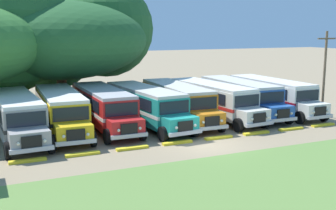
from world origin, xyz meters
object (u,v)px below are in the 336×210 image
parked_bus_slot_3 (146,104)px  broad_shade_tree (60,36)px  parked_bus_slot_4 (178,101)px  parked_bus_slot_6 (240,96)px  utility_pole (324,72)px  parked_bus_slot_7 (272,94)px  parked_bus_slot_5 (213,99)px  parked_bus_slot_0 (17,114)px  parked_bus_slot_1 (61,109)px  parked_bus_slot_2 (103,106)px

parked_bus_slot_3 → broad_shade_tree: broad_shade_tree is taller
parked_bus_slot_4 → parked_bus_slot_6: size_ratio=1.00×
broad_shade_tree → utility_pole: broad_shade_tree is taller
parked_bus_slot_4 → parked_bus_slot_7: bearing=90.0°
parked_bus_slot_5 → utility_pole: bearing=63.4°
parked_bus_slot_0 → utility_pole: 23.86m
parked_bus_slot_7 → utility_pole: utility_pole is taller
parked_bus_slot_4 → parked_bus_slot_6: bearing=92.8°
parked_bus_slot_1 → parked_bus_slot_7: size_ratio=1.00×
parked_bus_slot_0 → parked_bus_slot_6: size_ratio=1.00×
parked_bus_slot_3 → parked_bus_slot_6: same height
parked_bus_slot_0 → broad_shade_tree: 12.38m
parked_bus_slot_2 → utility_pole: 17.98m
parked_bus_slot_1 → parked_bus_slot_2: size_ratio=1.00×
parked_bus_slot_7 → parked_bus_slot_0: bearing=-89.9°
parked_bus_slot_0 → parked_bus_slot_7: 21.17m
parked_bus_slot_3 → broad_shade_tree: 12.22m
parked_bus_slot_1 → parked_bus_slot_3: bearing=86.3°
broad_shade_tree → parked_bus_slot_6: bearing=-36.2°
parked_bus_slot_0 → utility_pole: (23.52, -3.34, 2.17)m
parked_bus_slot_2 → parked_bus_slot_6: (11.97, -0.11, 0.00)m
parked_bus_slot_4 → parked_bus_slot_5: 2.99m
utility_pole → parked_bus_slot_2: bearing=166.9°
broad_shade_tree → utility_pole: size_ratio=2.53×
parked_bus_slot_3 → parked_bus_slot_6: (8.91, 0.67, 0.00)m
parked_bus_slot_2 → broad_shade_tree: size_ratio=0.61×
parked_bus_slot_3 → parked_bus_slot_6: bearing=89.5°
parked_bus_slot_2 → parked_bus_slot_7: (15.03, -0.49, 0.00)m
parked_bus_slot_1 → parked_bus_slot_3: 6.24m
parked_bus_slot_0 → utility_pole: size_ratio=1.55×
parked_bus_slot_3 → parked_bus_slot_6: 8.93m
parked_bus_slot_2 → parked_bus_slot_5: (8.96, -0.62, 0.00)m
parked_bus_slot_4 → broad_shade_tree: 13.11m
parked_bus_slot_5 → parked_bus_slot_7: 6.07m
parked_bus_slot_0 → parked_bus_slot_4: bearing=89.8°
parked_bus_slot_0 → utility_pole: bearing=79.4°
parked_bus_slot_1 → utility_pole: size_ratio=1.55×
parked_bus_slot_3 → utility_pole: (14.33, -3.26, 2.17)m
parked_bus_slot_1 → parked_bus_slot_4: same height
parked_bus_slot_0 → parked_bus_slot_5: bearing=87.8°
parked_bus_slot_0 → parked_bus_slot_3: 9.20m
parked_bus_slot_6 → parked_bus_slot_3: bearing=-84.9°
parked_bus_slot_2 → parked_bus_slot_4: (6.00, -0.22, 0.00)m
parked_bus_slot_6 → parked_bus_slot_4: bearing=-88.2°
parked_bus_slot_2 → parked_bus_slot_4: same height
parked_bus_slot_2 → parked_bus_slot_5: same height
parked_bus_slot_2 → parked_bus_slot_4: size_ratio=1.00×
parked_bus_slot_2 → parked_bus_slot_3: same height
parked_bus_slot_5 → parked_bus_slot_7: size_ratio=1.01×
parked_bus_slot_6 → utility_pole: bearing=54.9°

